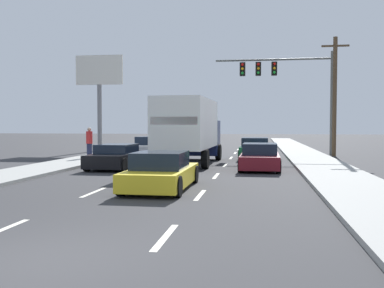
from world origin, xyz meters
name	(u,v)px	position (x,y,z in m)	size (l,w,h in m)	color
ground_plane	(210,154)	(0.00, 25.00, 0.00)	(140.00, 140.00, 0.00)	#333335
sidewalk_right	(313,160)	(6.61, 20.00, 0.07)	(2.73, 80.00, 0.14)	#9E9E99
sidewalk_left	(97,158)	(-6.61, 20.00, 0.07)	(2.73, 80.00, 0.14)	#9E9E99
lane_markings	(205,158)	(0.00, 21.91, 0.00)	(3.54, 52.00, 0.01)	silver
car_silver	(152,148)	(-3.63, 22.18, 0.61)	(2.13, 4.58, 1.36)	#B7BABF
car_black	(117,157)	(-3.43, 14.36, 0.56)	(2.06, 4.26, 1.19)	black
box_truck	(190,127)	(-0.18, 16.84, 1.99)	(2.75, 8.34, 3.44)	white
car_yellow	(161,172)	(0.25, 7.97, 0.56)	(1.97, 4.39, 1.24)	yellow
car_green	(255,149)	(3.23, 21.42, 0.61)	(1.96, 4.35, 1.34)	#196B38
car_maroon	(260,158)	(3.51, 14.75, 0.58)	(1.94, 4.03, 1.25)	maroon
traffic_signal_mast	(279,76)	(4.84, 26.00, 5.65)	(8.37, 0.69, 7.35)	#595B56
utility_pole_mid	(335,95)	(8.50, 24.40, 4.15)	(1.80, 0.28, 8.03)	brown
roadside_billboard	(99,83)	(-9.47, 28.07, 5.56)	(3.96, 0.36, 7.81)	slate
pedestrian_near_corner	(89,143)	(-6.72, 19.01, 1.06)	(0.38, 0.38, 1.83)	#1E233F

